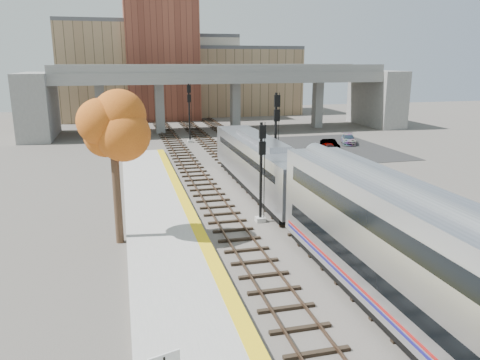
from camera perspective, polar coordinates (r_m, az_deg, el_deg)
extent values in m
plane|color=#47423D|center=(26.09, 8.07, -8.44)|extent=(160.00, 160.00, 0.00)
cube|color=#9E9E99|center=(24.36, -8.15, -9.70)|extent=(4.50, 60.00, 0.35)
cube|color=yellow|center=(24.53, -3.70, -8.94)|extent=(0.70, 60.00, 0.01)
cube|color=black|center=(36.60, -4.02, -1.48)|extent=(2.50, 95.00, 0.14)
cube|color=brown|center=(36.46, -5.13, -1.39)|extent=(0.07, 95.00, 0.14)
cube|color=brown|center=(36.70, -2.92, -1.25)|extent=(0.07, 95.00, 0.14)
cube|color=black|center=(37.54, 2.30, -1.05)|extent=(2.50, 95.00, 0.14)
cube|color=brown|center=(37.32, 1.25, -0.96)|extent=(0.07, 95.00, 0.14)
cube|color=brown|center=(37.72, 3.35, -0.82)|extent=(0.07, 95.00, 0.14)
cube|color=black|center=(38.84, 7.97, -0.66)|extent=(2.50, 95.00, 0.14)
cube|color=brown|center=(38.55, 6.99, -0.57)|extent=(0.07, 95.00, 0.14)
cube|color=brown|center=(39.08, 8.95, -0.43)|extent=(0.07, 95.00, 0.14)
cube|color=slate|center=(68.73, -2.25, 12.45)|extent=(46.00, 10.00, 1.50)
cube|color=slate|center=(64.01, -1.33, 13.44)|extent=(46.00, 0.20, 1.00)
cube|color=slate|center=(73.40, -3.06, 13.54)|extent=(46.00, 0.20, 1.00)
cube|color=slate|center=(67.54, -16.61, 8.22)|extent=(1.20, 1.60, 7.00)
cube|color=slate|center=(67.70, -9.77, 8.62)|extent=(1.20, 1.60, 7.00)
cube|color=slate|center=(69.45, -0.58, 8.97)|extent=(1.20, 1.60, 7.00)
cube|color=slate|center=(73.60, 9.43, 9.08)|extent=(1.20, 1.60, 7.00)
cube|color=slate|center=(68.25, -23.44, 8.34)|extent=(4.00, 12.00, 8.50)
cube|color=slate|center=(78.08, 16.29, 9.55)|extent=(4.00, 12.00, 8.50)
cube|color=#9C7F5A|center=(87.20, -15.05, 12.56)|extent=(18.00, 14.00, 16.00)
cube|color=#4C4C4F|center=(87.39, -15.42, 17.99)|extent=(18.00, 14.00, 0.60)
cube|color=beige|center=(93.18, -6.16, 12.42)|extent=(16.00, 16.00, 14.00)
cube|color=#4C4C4F|center=(93.23, -6.29, 16.91)|extent=(16.00, 16.00, 0.60)
cube|color=brown|center=(84.49, -9.56, 14.15)|extent=(12.00, 10.00, 20.00)
cube|color=#9C7F5A|center=(93.24, 0.26, 11.89)|extent=(20.00, 14.00, 12.00)
cube|color=#4C4C4F|center=(93.18, 0.27, 15.76)|extent=(20.00, 14.00, 0.60)
cube|color=black|center=(56.25, 10.56, 3.86)|extent=(14.00, 18.00, 0.04)
cube|color=#A8AAB2|center=(36.63, 2.51, 2.22)|extent=(3.00, 19.00, 3.20)
cube|color=black|center=(45.56, -0.94, 5.41)|extent=(2.20, 0.06, 1.10)
cube|color=black|center=(36.50, 2.52, 3.14)|extent=(3.02, 16.15, 0.50)
cube|color=black|center=(37.06, 2.48, -0.57)|extent=(2.70, 17.10, 0.50)
cube|color=#A8AAB2|center=(36.29, 2.55, 5.00)|extent=(1.60, 9.50, 0.40)
cube|color=#A8AAB2|center=(17.16, 25.28, -11.56)|extent=(3.00, 25.00, 4.60)
cube|color=black|center=(16.70, 25.72, -7.83)|extent=(3.02, 23.00, 0.75)
cube|color=black|center=(17.55, 24.96, -14.22)|extent=(3.02, 23.00, 0.65)
cube|color=maroon|center=(17.95, 24.66, -16.62)|extent=(3.03, 24.00, 0.12)
cube|color=navy|center=(18.05, 24.59, -17.16)|extent=(3.03, 24.00, 0.12)
cube|color=black|center=(18.33, 24.41, -18.64)|extent=(2.70, 23.75, 0.40)
cube|color=#9E9E99|center=(30.13, 2.49, -4.82)|extent=(0.60, 0.60, 0.30)
cylinder|color=black|center=(29.27, 2.56, 0.82)|extent=(0.18, 0.18, 6.40)
cube|color=black|center=(28.53, 2.76, 5.88)|extent=(0.41, 0.18, 0.82)
cube|color=black|center=(28.70, 2.74, 3.90)|extent=(0.41, 0.18, 0.82)
cube|color=#9E9E99|center=(39.92, 4.25, -0.02)|extent=(0.60, 0.60, 0.30)
cylinder|color=black|center=(39.19, 4.35, 5.09)|extent=(0.21, 0.21, 7.51)
cube|color=black|center=(38.57, 4.55, 9.59)|extent=(0.48, 0.18, 0.96)
cube|color=black|center=(38.69, 4.52, 7.85)|extent=(0.48, 0.18, 0.96)
cube|color=#9E9E99|center=(59.56, -6.11, 4.73)|extent=(0.60, 0.60, 0.30)
cylinder|color=black|center=(59.08, -6.20, 8.07)|extent=(0.21, 0.21, 7.29)
cube|color=black|center=(58.58, -6.24, 10.98)|extent=(0.47, 0.18, 0.94)
cube|color=black|center=(58.66, -6.21, 9.86)|extent=(0.47, 0.18, 0.94)
cube|color=white|center=(13.26, -9.26, -20.83)|extent=(0.87, 0.31, 0.35)
cylinder|color=#382619|center=(26.77, -14.80, -1.10)|extent=(0.44, 0.44, 6.26)
ellipsoid|color=orange|center=(26.07, -15.30, 6.50)|extent=(3.60, 3.60, 4.47)
imported|color=#99999E|center=(52.29, 10.82, 3.75)|extent=(2.25, 3.76, 1.20)
imported|color=#99999E|center=(55.20, 10.92, 4.27)|extent=(1.42, 3.55, 1.15)
imported|color=#99999E|center=(59.38, 13.07, 4.87)|extent=(3.06, 4.36, 1.17)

